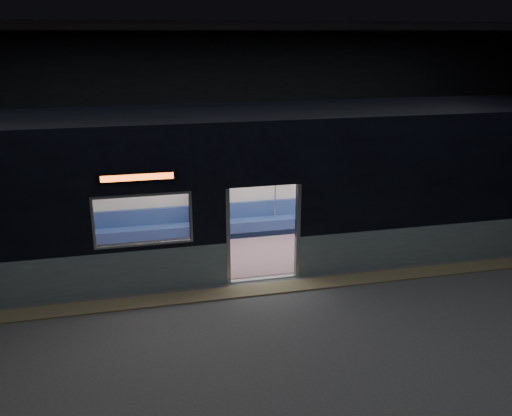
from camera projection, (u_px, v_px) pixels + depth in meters
name	position (u px, v px, depth m)	size (l,w,h in m)	color
station_floor	(276.00, 302.00, 10.47)	(24.00, 14.00, 0.01)	#47494C
station_envelope	(279.00, 111.00, 9.34)	(24.00, 14.00, 5.00)	black
tactile_strip	(269.00, 289.00, 10.97)	(22.80, 0.50, 0.03)	#8C7F59
metro_car	(248.00, 177.00, 12.25)	(18.00, 3.04, 3.35)	#8EA2AA
passenger	(201.00, 209.00, 13.29)	(0.45, 0.75, 1.44)	black
handbag	(204.00, 217.00, 13.11)	(0.31, 0.27, 0.16)	black
transit_map	(357.00, 172.00, 14.29)	(0.97, 0.03, 0.63)	white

